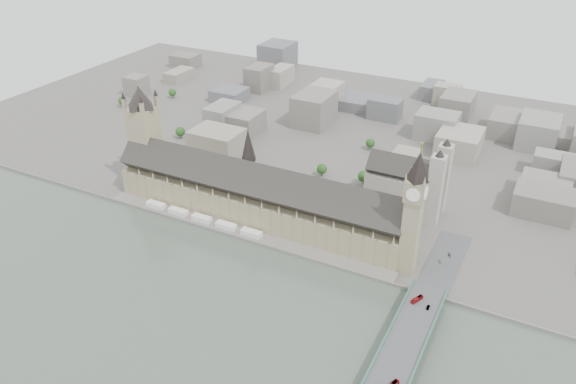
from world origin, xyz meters
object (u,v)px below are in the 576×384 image
at_px(victoria_tower, 145,133).
at_px(westminster_abbey, 408,185).
at_px(car_approach, 450,255).
at_px(westminster_bridge, 399,360).
at_px(car_silver, 428,307).
at_px(elizabeth_tower, 414,205).
at_px(red_bus_north, 417,299).
at_px(palace_of_westminster, 256,196).

distance_m(victoria_tower, westminster_abbey, 244.79).
bearing_deg(westminster_abbey, car_approach, -51.31).
height_order(westminster_bridge, car_silver, car_silver).
bearing_deg(elizabeth_tower, car_approach, 34.02).
relative_size(westminster_abbey, car_silver, 14.63).
bearing_deg(westminster_abbey, red_bus_north, -70.17).
distance_m(palace_of_westminster, victoria_tower, 126.41).
relative_size(elizabeth_tower, car_approach, 20.93).
height_order(palace_of_westminster, car_silver, palace_of_westminster).
distance_m(palace_of_westminster, red_bus_north, 167.51).
bearing_deg(elizabeth_tower, red_bus_north, -65.30).
distance_m(palace_of_westminster, elizabeth_tower, 142.94).
distance_m(elizabeth_tower, car_approach, 57.72).
xyz_separation_m(palace_of_westminster, car_approach, (165.66, 6.97, -11.71)).
bearing_deg(palace_of_westminster, car_silver, -19.45).
xyz_separation_m(elizabeth_tower, car_approach, (27.66, 18.67, -47.09)).
bearing_deg(westminster_bridge, victoria_tower, 158.22).
relative_size(palace_of_westminster, westminster_abbey, 3.90).
relative_size(elizabeth_tower, red_bus_north, 10.23).
bearing_deg(car_approach, victoria_tower, 157.01).
distance_m(elizabeth_tower, victoria_tower, 260.64).
bearing_deg(car_silver, westminster_bridge, -98.13).
distance_m(victoria_tower, car_approach, 291.03).
bearing_deg(palace_of_westminster, car_approach, 2.41).
bearing_deg(elizabeth_tower, victoria_tower, 176.04).
xyz_separation_m(westminster_bridge, red_bus_north, (-4.12, 52.29, 6.59)).
height_order(car_silver, car_approach, car_silver).
relative_size(westminster_abbey, car_approach, 13.24).
height_order(elizabeth_tower, car_approach, elizabeth_tower).
xyz_separation_m(westminster_abbey, red_bus_north, (46.95, -130.21, -13.37)).
bearing_deg(victoria_tower, palace_of_westminster, -2.96).
xyz_separation_m(westminster_abbey, car_silver, (55.67, -134.12, -14.07)).
distance_m(elizabeth_tower, car_silver, 72.48).
bearing_deg(victoria_tower, red_bus_north, -12.34).
relative_size(victoria_tower, westminster_bridge, 0.31).
bearing_deg(car_silver, red_bus_north, 153.11).
height_order(palace_of_westminster, westminster_bridge, palace_of_westminster).
height_order(westminster_abbey, red_bus_north, westminster_abbey).
relative_size(red_bus_north, car_approach, 2.05).
relative_size(elizabeth_tower, car_silver, 23.13).
height_order(victoria_tower, car_approach, victoria_tower).
relative_size(westminster_abbey, red_bus_north, 6.47).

